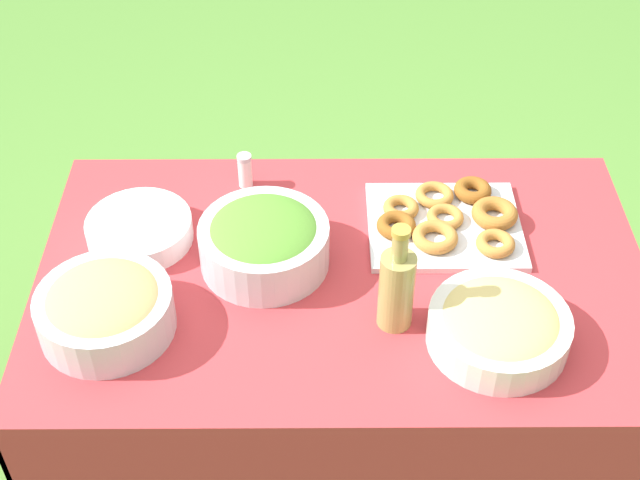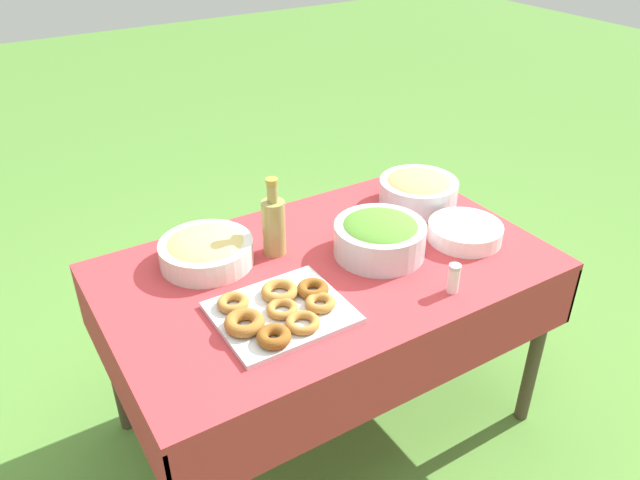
{
  "view_description": "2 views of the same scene",
  "coord_description": "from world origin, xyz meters",
  "px_view_note": "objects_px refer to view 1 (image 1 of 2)",
  "views": [
    {
      "loc": [
        -0.06,
        -1.5,
        2.2
      ],
      "look_at": [
        -0.05,
        0.02,
        0.82
      ],
      "focal_mm": 50.0,
      "sensor_mm": 36.0,
      "label": 1
    },
    {
      "loc": [
        0.92,
        1.44,
        1.86
      ],
      "look_at": [
        0.04,
        0.02,
        0.84
      ],
      "focal_mm": 35.0,
      "sensor_mm": 36.0,
      "label": 2
    }
  ],
  "objects_px": {
    "pasta_bowl": "(499,326)",
    "donut_platter": "(448,221)",
    "salad_bowl": "(264,241)",
    "plate_stack": "(140,230)",
    "olive_oil_bottle": "(397,287)",
    "bread_bowl": "(105,308)"
  },
  "relations": [
    {
      "from": "salad_bowl",
      "to": "pasta_bowl",
      "type": "distance_m",
      "value": 0.57
    },
    {
      "from": "salad_bowl",
      "to": "pasta_bowl",
      "type": "height_order",
      "value": "salad_bowl"
    },
    {
      "from": "salad_bowl",
      "to": "plate_stack",
      "type": "distance_m",
      "value": 0.32
    },
    {
      "from": "salad_bowl",
      "to": "bread_bowl",
      "type": "bearing_deg",
      "value": -148.25
    },
    {
      "from": "olive_oil_bottle",
      "to": "donut_platter",
      "type": "bearing_deg",
      "value": 63.98
    },
    {
      "from": "donut_platter",
      "to": "plate_stack",
      "type": "height_order",
      "value": "plate_stack"
    },
    {
      "from": "plate_stack",
      "to": "olive_oil_bottle",
      "type": "xyz_separation_m",
      "value": [
        0.6,
        -0.28,
        0.08
      ]
    },
    {
      "from": "donut_platter",
      "to": "bread_bowl",
      "type": "relative_size",
      "value": 1.27
    },
    {
      "from": "salad_bowl",
      "to": "pasta_bowl",
      "type": "xyz_separation_m",
      "value": [
        0.51,
        -0.25,
        -0.02
      ]
    },
    {
      "from": "salad_bowl",
      "to": "bread_bowl",
      "type": "relative_size",
      "value": 1.03
    },
    {
      "from": "pasta_bowl",
      "to": "bread_bowl",
      "type": "relative_size",
      "value": 1.03
    },
    {
      "from": "pasta_bowl",
      "to": "plate_stack",
      "type": "relative_size",
      "value": 1.19
    },
    {
      "from": "bread_bowl",
      "to": "olive_oil_bottle",
      "type": "bearing_deg",
      "value": 1.54
    },
    {
      "from": "plate_stack",
      "to": "olive_oil_bottle",
      "type": "distance_m",
      "value": 0.67
    },
    {
      "from": "olive_oil_bottle",
      "to": "bread_bowl",
      "type": "relative_size",
      "value": 0.92
    },
    {
      "from": "salad_bowl",
      "to": "donut_platter",
      "type": "xyz_separation_m",
      "value": [
        0.45,
        0.12,
        -0.05
      ]
    },
    {
      "from": "bread_bowl",
      "to": "donut_platter",
      "type": "bearing_deg",
      "value": 22.98
    },
    {
      "from": "plate_stack",
      "to": "olive_oil_bottle",
      "type": "relative_size",
      "value": 0.94
    },
    {
      "from": "pasta_bowl",
      "to": "donut_platter",
      "type": "relative_size",
      "value": 0.81
    },
    {
      "from": "plate_stack",
      "to": "olive_oil_bottle",
      "type": "bearing_deg",
      "value": -24.55
    },
    {
      "from": "plate_stack",
      "to": "pasta_bowl",
      "type": "bearing_deg",
      "value": -22.28
    },
    {
      "from": "pasta_bowl",
      "to": "bread_bowl",
      "type": "distance_m",
      "value": 0.85
    }
  ]
}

